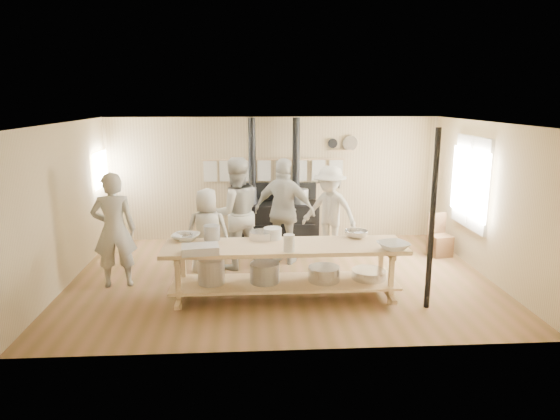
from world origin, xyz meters
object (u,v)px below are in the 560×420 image
at_px(cook_right, 284,212).
at_px(roasting_pan, 200,249).
at_px(stove, 274,218).
at_px(cook_by_window, 330,211).
at_px(chair, 440,243).
at_px(cook_center, 207,232).
at_px(prep_table, 284,266).
at_px(cook_left, 236,213).
at_px(cook_far_left, 114,230).

height_order(cook_right, roasting_pan, cook_right).
xyz_separation_m(stove, cook_by_window, (1.02, -0.92, 0.35)).
xyz_separation_m(chair, roasting_pan, (-4.36, -2.28, 0.67)).
height_order(cook_center, cook_by_window, cook_by_window).
xyz_separation_m(cook_right, cook_by_window, (0.89, 0.41, -0.10)).
bearing_deg(roasting_pan, chair, 27.55).
height_order(stove, chair, stove).
bearing_deg(prep_table, cook_by_window, 64.04).
bearing_deg(cook_center, cook_right, -156.05).
height_order(cook_left, cook_right, cook_left).
xyz_separation_m(cook_far_left, cook_right, (2.79, 0.98, 0.04)).
relative_size(cook_left, cook_center, 1.31).
bearing_deg(cook_left, roasting_pan, 59.56).
height_order(cook_left, cook_by_window, cook_left).
bearing_deg(cook_by_window, chair, 30.35).
distance_m(prep_table, cook_right, 1.75).
bearing_deg(stove, cook_left, -116.38).
bearing_deg(prep_table, cook_left, 116.78).
relative_size(stove, cook_center, 1.71).
bearing_deg(chair, cook_center, -178.53).
xyz_separation_m(cook_left, chair, (3.91, 0.45, -0.76)).
height_order(stove, cook_left, stove).
relative_size(cook_far_left, cook_by_window, 1.07).
distance_m(cook_center, cook_by_window, 2.45).
xyz_separation_m(prep_table, cook_far_left, (-2.66, 0.71, 0.41)).
xyz_separation_m(cook_right, chair, (3.03, 0.26, -0.73)).
bearing_deg(cook_by_window, roasting_pan, -98.30).
height_order(cook_far_left, cook_right, cook_right).
bearing_deg(prep_table, cook_center, 137.66).
relative_size(prep_table, cook_left, 1.81).
bearing_deg(cook_far_left, cook_left, -167.48).
height_order(cook_far_left, cook_by_window, cook_far_left).
relative_size(cook_by_window, roasting_pan, 3.37).
xyz_separation_m(cook_left, cook_center, (-0.47, -0.38, -0.24)).
bearing_deg(cook_left, chair, 170.14).
relative_size(cook_far_left, roasting_pan, 3.61).
bearing_deg(chair, stove, 151.99).
xyz_separation_m(prep_table, cook_by_window, (1.02, 2.09, 0.35)).
height_order(cook_left, cook_center, cook_left).
relative_size(stove, prep_table, 0.72).
xyz_separation_m(stove, chair, (3.15, -1.07, -0.28)).
distance_m(cook_left, chair, 4.01).
height_order(cook_left, roasting_pan, cook_left).
bearing_deg(prep_table, cook_right, 85.75).
height_order(stove, cook_far_left, stove).
bearing_deg(roasting_pan, stove, 70.13).
distance_m(stove, roasting_pan, 3.58).
bearing_deg(cook_right, chair, -153.19).
bearing_deg(roasting_pan, cook_right, 56.51).
height_order(prep_table, cook_left, cook_left).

